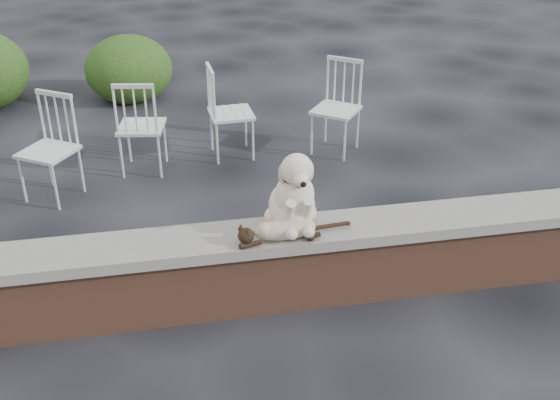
{
  "coord_description": "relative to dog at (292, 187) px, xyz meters",
  "views": [
    {
      "loc": [
        -0.25,
        -3.73,
        2.9
      ],
      "look_at": [
        0.5,
        0.2,
        0.7
      ],
      "focal_mm": 42.8,
      "sensor_mm": 36.0,
      "label": 1
    }
  ],
  "objects": [
    {
      "name": "dog",
      "position": [
        0.0,
        0.0,
        0.0
      ],
      "size": [
        0.41,
        0.53,
        0.59
      ],
      "primitive_type": null,
      "rotation": [
        0.0,
        0.0,
        0.04
      ],
      "color": "beige",
      "rests_on": "capstone"
    },
    {
      "name": "chair_c",
      "position": [
        -0.99,
        2.27,
        -0.41
      ],
      "size": [
        0.65,
        0.65,
        0.94
      ],
      "primitive_type": null,
      "rotation": [
        0.0,
        0.0,
        2.96
      ],
      "color": "white",
      "rests_on": "ground"
    },
    {
      "name": "ground",
      "position": [
        -0.55,
        -0.05,
        -0.88
      ],
      "size": [
        60.0,
        60.0,
        0.0
      ],
      "primitive_type": "plane",
      "color": "black",
      "rests_on": "ground"
    },
    {
      "name": "brick_wall",
      "position": [
        -0.55,
        -0.05,
        -0.63
      ],
      "size": [
        6.0,
        0.3,
        0.5
      ],
      "primitive_type": "cube",
      "color": "brown",
      "rests_on": "ground"
    },
    {
      "name": "chair_e",
      "position": [
        -0.11,
        2.45,
        -0.41
      ],
      "size": [
        0.59,
        0.59,
        0.94
      ],
      "primitive_type": null,
      "rotation": [
        0.0,
        0.0,
        1.63
      ],
      "color": "white",
      "rests_on": "ground"
    },
    {
      "name": "capstone",
      "position": [
        -0.55,
        -0.05,
        -0.34
      ],
      "size": [
        6.2,
        0.4,
        0.08
      ],
      "primitive_type": "cube",
      "color": "slate",
      "rests_on": "brick_wall"
    },
    {
      "name": "chair_d",
      "position": [
        0.95,
        2.35,
        -0.41
      ],
      "size": [
        0.79,
        0.79,
        0.94
      ],
      "primitive_type": null,
      "rotation": [
        0.0,
        0.0,
        -0.65
      ],
      "color": "white",
      "rests_on": "ground"
    },
    {
      "name": "cat",
      "position": [
        -0.08,
        -0.15,
        -0.22
      ],
      "size": [
        0.92,
        0.25,
        0.16
      ],
      "primitive_type": null,
      "rotation": [
        0.0,
        0.0,
        0.04
      ],
      "color": "tan",
      "rests_on": "capstone"
    },
    {
      "name": "chair_b",
      "position": [
        -1.8,
        1.85,
        -0.41
      ],
      "size": [
        0.78,
        0.78,
        0.94
      ],
      "primitive_type": null,
      "rotation": [
        0.0,
        0.0,
        -0.58
      ],
      "color": "white",
      "rests_on": "ground"
    }
  ]
}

